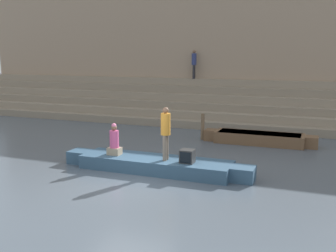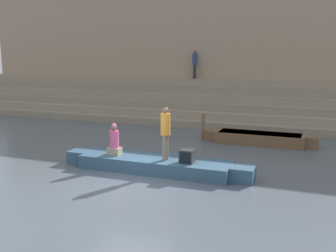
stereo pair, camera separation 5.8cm
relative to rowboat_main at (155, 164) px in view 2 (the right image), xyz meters
name	(u,v)px [view 2 (the right image)]	position (x,y,z in m)	size (l,w,h in m)	color
ground_plane	(127,185)	(-0.21, -1.67, -0.24)	(120.00, 120.00, 0.00)	#4C5660
ghat_steps	(220,108)	(-0.21, 10.02, 0.65)	(36.00, 3.61, 2.46)	gray
back_wall	(229,52)	(-0.21, 11.92, 3.82)	(34.20, 1.28, 8.17)	tan
rowboat_main	(155,164)	(0.00, 0.00, 0.00)	(6.69, 1.47, 0.45)	#33516B
person_standing	(165,130)	(0.42, -0.11, 1.24)	(0.32, 0.32, 1.78)	#756656
person_rowing	(114,142)	(-1.51, -0.08, 0.67)	(0.45, 0.35, 1.12)	gray
tv_set	(187,156)	(1.20, -0.17, 0.43)	(0.44, 0.42, 0.44)	#2D2D2D
moored_boat_shore	(259,138)	(2.69, 5.47, 0.02)	(4.93, 1.19, 0.50)	brown
mooring_post	(203,127)	(0.10, 5.42, 0.37)	(0.17, 0.17, 1.23)	brown
person_on_steps	(195,62)	(-2.10, 11.02, 3.22)	(0.29, 0.29, 1.71)	#28282D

